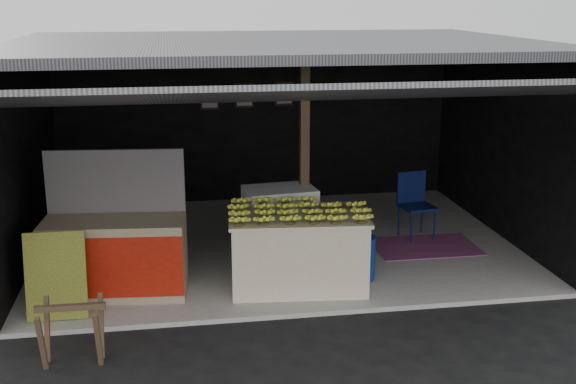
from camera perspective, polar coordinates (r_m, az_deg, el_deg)
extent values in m
plane|color=black|center=(8.51, 1.62, -9.88)|extent=(80.00, 80.00, 0.00)
cube|color=gray|center=(10.78, -0.91, -4.13)|extent=(7.00, 5.00, 0.06)
cube|color=black|center=(12.81, -2.60, 5.84)|extent=(7.00, 0.15, 2.90)
cube|color=black|center=(10.46, -20.28, 2.73)|extent=(0.15, 5.00, 2.90)
cube|color=black|center=(11.42, 16.75, 4.02)|extent=(0.15, 5.00, 2.90)
cube|color=#232326|center=(10.18, -0.98, 11.61)|extent=(7.20, 5.20, 0.12)
cube|color=#232326|center=(6.82, 3.32, 7.79)|extent=(7.40, 2.47, 0.48)
cube|color=brown|center=(9.85, 1.30, 2.81)|extent=(0.12, 0.12, 2.85)
cube|color=beige|center=(9.06, 0.80, -4.76)|extent=(1.73, 1.13, 0.90)
cube|color=beige|center=(8.91, 0.81, -1.91)|extent=(1.79, 1.20, 0.04)
cube|color=white|center=(9.87, -0.65, -2.60)|extent=(1.00, 0.73, 1.04)
cube|color=navy|center=(9.55, -0.35, -2.90)|extent=(0.73, 0.10, 0.31)
cube|color=#B21414|center=(9.67, -0.35, -4.95)|extent=(0.47, 0.07, 0.10)
cube|color=#998466|center=(9.07, -13.46, -5.01)|extent=(1.75, 0.90, 0.95)
cube|color=#AC190B|center=(8.71, -13.62, -5.87)|extent=(1.69, 0.18, 0.74)
cube|color=white|center=(8.70, -13.63, -5.89)|extent=(0.57, 0.06, 0.19)
cube|color=navy|center=(9.12, -13.68, 0.84)|extent=(1.69, 0.21, 0.79)
cube|color=black|center=(8.58, -17.87, -6.33)|extent=(0.67, 0.23, 1.00)
cube|color=brown|center=(7.58, -18.89, -11.26)|extent=(0.05, 0.26, 0.65)
cube|color=brown|center=(7.50, -14.78, -11.22)|extent=(0.05, 0.26, 0.65)
cube|color=brown|center=(7.86, -18.50, -10.22)|extent=(0.05, 0.26, 0.65)
cube|color=brown|center=(7.79, -14.54, -10.16)|extent=(0.05, 0.26, 0.65)
cube|color=brown|center=(7.56, -16.85, -8.72)|extent=(0.69, 0.07, 0.06)
cylinder|color=navy|center=(9.40, 5.77, -5.27)|extent=(0.37, 0.37, 0.54)
cylinder|color=#0B143D|center=(10.80, 9.72, -2.78)|extent=(0.03, 0.03, 0.49)
cylinder|color=#0B143D|center=(10.99, 11.49, -2.56)|extent=(0.03, 0.03, 0.49)
cylinder|color=#0B143D|center=(11.12, 8.77, -2.20)|extent=(0.03, 0.03, 0.49)
cylinder|color=#0B143D|center=(11.30, 10.50, -1.99)|extent=(0.03, 0.03, 0.49)
cube|color=#0B143D|center=(10.98, 10.18, -1.16)|extent=(0.54, 0.54, 0.04)
cube|color=#0B143D|center=(11.09, 9.71, 0.37)|extent=(0.47, 0.12, 0.50)
cube|color=#791B5C|center=(10.77, 10.78, -4.24)|extent=(1.50, 1.01, 0.01)
cube|color=black|center=(12.59, -6.21, 7.43)|extent=(0.32, 0.03, 0.42)
cube|color=#4C4C59|center=(12.57, -6.21, 7.42)|extent=(0.26, 0.02, 0.34)
cube|color=black|center=(12.63, -3.48, 7.61)|extent=(0.32, 0.03, 0.42)
cube|color=#4C4C59|center=(12.61, -3.47, 7.60)|extent=(0.26, 0.02, 0.34)
cube|color=black|center=(12.72, -0.31, 7.79)|extent=(0.32, 0.03, 0.42)
cube|color=#4C4C59|center=(12.70, -0.30, 7.78)|extent=(0.26, 0.02, 0.34)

